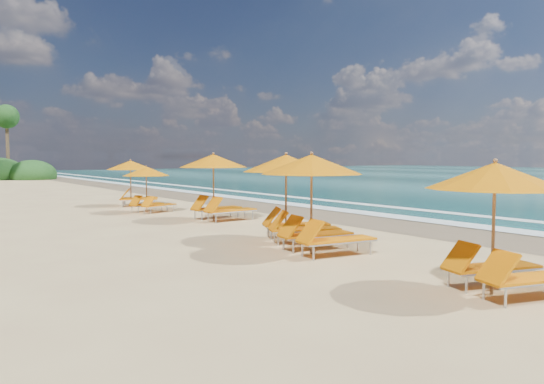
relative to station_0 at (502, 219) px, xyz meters
name	(u,v)px	position (x,y,z in m)	size (l,w,h in m)	color
ground	(272,225)	(2.20, 9.88, -1.37)	(160.00, 160.00, 0.00)	tan
wet_sand	(351,217)	(6.20, 9.88, -1.36)	(4.00, 160.00, 0.01)	#84704E
surf_foam	(394,212)	(8.90, 9.88, -1.34)	(4.00, 160.00, 0.01)	white
station_0	(502,219)	(0.00, 0.00, 0.00)	(3.10, 3.03, 2.44)	olive
station_1	(318,197)	(-0.06, 4.86, 0.09)	(3.11, 2.97, 2.60)	olive
station_2	(293,191)	(0.68, 6.81, 0.09)	(3.42, 3.41, 2.60)	olive
station_3	(218,182)	(1.37, 12.29, 0.11)	(2.88, 2.67, 2.64)	olive
station_4	(149,186)	(0.32, 16.49, -0.20)	(2.65, 2.59, 2.09)	olive
station_5	(134,180)	(0.92, 19.76, -0.06)	(3.07, 3.05, 2.34)	olive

